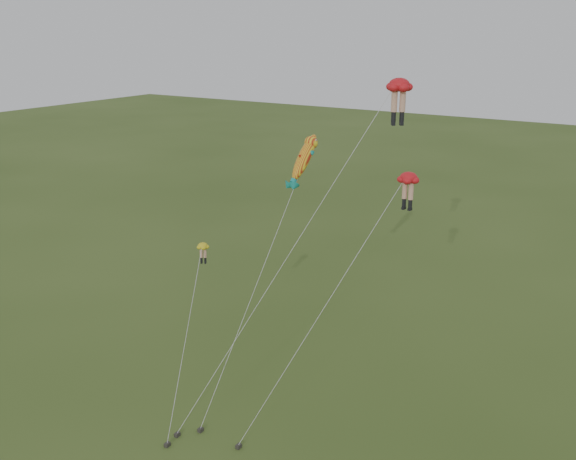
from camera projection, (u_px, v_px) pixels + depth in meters
The scene contains 5 objects.
ground at pixel (220, 424), 40.68m from camera, with size 300.00×300.00×0.00m, color #364C1B.
legs_kite_red_high at pixel (396, 93), 37.28m from camera, with size 10.23×11.98×21.26m.
legs_kite_red_mid at pixel (405, 186), 37.31m from camera, with size 7.27×9.45×16.04m.
legs_kite_yellow at pixel (201, 256), 45.51m from camera, with size 5.42×10.39×9.34m.
fish_kite at pixel (304, 159), 39.81m from camera, with size 3.52×9.37×17.90m.
Camera 1 is at (22.29, -27.33, 24.12)m, focal length 40.00 mm.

